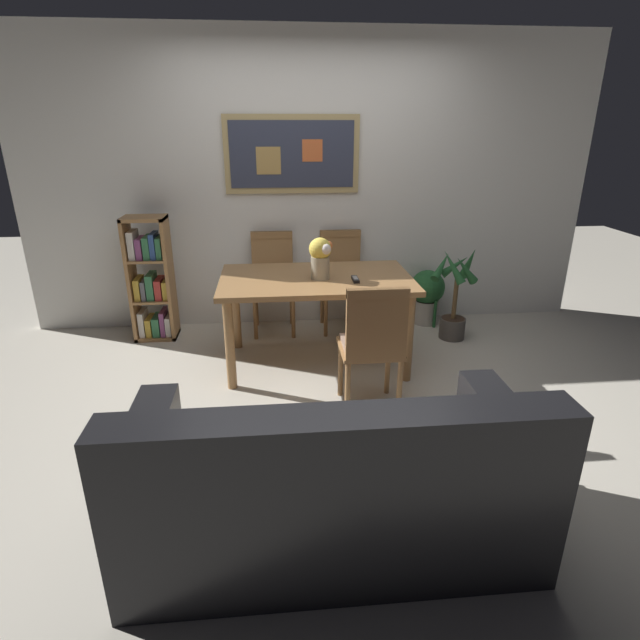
{
  "coord_description": "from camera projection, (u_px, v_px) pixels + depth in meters",
  "views": [
    {
      "loc": [
        -0.37,
        -3.13,
        1.82
      ],
      "look_at": [
        -0.08,
        -0.13,
        0.65
      ],
      "focal_mm": 28.26,
      "sensor_mm": 36.0,
      "label": 1
    }
  ],
  "objects": [
    {
      "name": "dining_chair_far_left",
      "position": [
        273.0,
        274.0,
        4.63
      ],
      "size": [
        0.4,
        0.41,
        0.91
      ],
      "color": "#9E7042",
      "rests_on": "ground_plane"
    },
    {
      "name": "wall_back_with_painting",
      "position": [
        311.0,
        185.0,
        4.6
      ],
      "size": [
        5.2,
        0.14,
        2.6
      ],
      "color": "silver",
      "rests_on": "ground_plane"
    },
    {
      "name": "potted_palm",
      "position": [
        454.0,
        299.0,
        4.48
      ],
      "size": [
        0.4,
        0.43,
        0.86
      ],
      "color": "#4C4742",
      "rests_on": "ground_plane"
    },
    {
      "name": "dining_table",
      "position": [
        316.0,
        289.0,
        3.9
      ],
      "size": [
        1.47,
        0.89,
        0.73
      ],
      "color": "#9E7042",
      "rests_on": "ground_plane"
    },
    {
      "name": "dining_chair_near_right",
      "position": [
        373.0,
        339.0,
        3.22
      ],
      "size": [
        0.4,
        0.41,
        0.91
      ],
      "color": "#9E7042",
      "rests_on": "ground_plane"
    },
    {
      "name": "bookshelf",
      "position": [
        152.0,
        283.0,
        4.45
      ],
      "size": [
        0.36,
        0.28,
        1.1
      ],
      "color": "#9E7042",
      "rests_on": "ground_plane"
    },
    {
      "name": "flower_vase",
      "position": [
        320.0,
        256.0,
        3.76
      ],
      "size": [
        0.18,
        0.19,
        0.31
      ],
      "color": "tan",
      "rests_on": "dining_table"
    },
    {
      "name": "dining_chair_far_right",
      "position": [
        341.0,
        272.0,
        4.7
      ],
      "size": [
        0.4,
        0.41,
        0.91
      ],
      "color": "#9E7042",
      "rests_on": "ground_plane"
    },
    {
      "name": "tv_remote",
      "position": [
        355.0,
        279.0,
        3.77
      ],
      "size": [
        0.05,
        0.16,
        0.02
      ],
      "color": "black",
      "rests_on": "dining_table"
    },
    {
      "name": "leather_couch",
      "position": [
        333.0,
        486.0,
        2.24
      ],
      "size": [
        1.8,
        0.84,
        0.84
      ],
      "color": "black",
      "rests_on": "ground_plane"
    },
    {
      "name": "ground_plane",
      "position": [
        330.0,
        398.0,
        3.59
      ],
      "size": [
        12.0,
        12.0,
        0.0
      ],
      "primitive_type": "plane",
      "color": "beige"
    },
    {
      "name": "potted_ivy",
      "position": [
        427.0,
        294.0,
        4.85
      ],
      "size": [
        0.33,
        0.33,
        0.56
      ],
      "color": "#B2ADA3",
      "rests_on": "ground_plane"
    }
  ]
}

